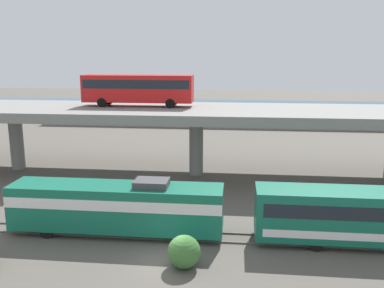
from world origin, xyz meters
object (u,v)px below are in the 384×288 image
parked_car_1 (168,108)px  parked_car_3 (157,111)px  transit_bus_on_overpass (138,87)px  parked_car_4 (83,110)px  parked_car_0 (304,112)px  parked_car_2 (313,110)px  train_locomotive (106,205)px

parked_car_1 → parked_car_3: bearing=-111.6°
transit_bus_on_overpass → parked_car_4: size_ratio=2.66×
parked_car_0 → parked_car_2: bearing=56.7°
train_locomotive → parked_car_1: train_locomotive is taller
parked_car_0 → parked_car_3: size_ratio=0.90×
parked_car_0 → parked_car_1: same height
parked_car_4 → parked_car_3: bearing=-176.3°
parked_car_1 → parked_car_3: (-1.40, -3.53, 0.00)m
train_locomotive → parked_car_2: train_locomotive is taller
train_locomotive → transit_bus_on_overpass: 18.53m
parked_car_2 → parked_car_4: (-43.69, -4.64, 0.00)m
parked_car_0 → parked_car_1: size_ratio=1.02×
parked_car_3 → parked_car_2: bearing=-172.8°
train_locomotive → parked_car_3: train_locomotive is taller
train_locomotive → parked_car_1: bearing=-85.4°
transit_bus_on_overpass → parked_car_4: (-18.50, 31.90, -6.96)m
parked_car_0 → parked_car_4: same height
train_locomotive → parked_car_1: (-4.33, 53.40, 0.15)m
train_locomotive → parked_car_0: size_ratio=3.99×
parked_car_0 → parked_car_3: 27.34m
transit_bus_on_overpass → parked_car_0: size_ratio=2.91×
parked_car_2 → parked_car_0: bearing=-123.3°
parked_car_0 → parked_car_3: bearing=-178.9°
train_locomotive → parked_car_4: 52.86m
parked_car_2 → train_locomotive: bearing=-113.9°
train_locomotive → transit_bus_on_overpass: size_ratio=1.37×
transit_bus_on_overpass → parked_car_4: 37.52m
transit_bus_on_overpass → parked_car_2: 44.92m
parked_car_0 → parked_car_3: same height
parked_car_0 → parked_car_3: (-27.34, -0.51, 0.00)m
parked_car_1 → parked_car_2: (28.05, 0.19, 0.00)m
train_locomotive → parked_car_0: (21.61, 50.37, 0.14)m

